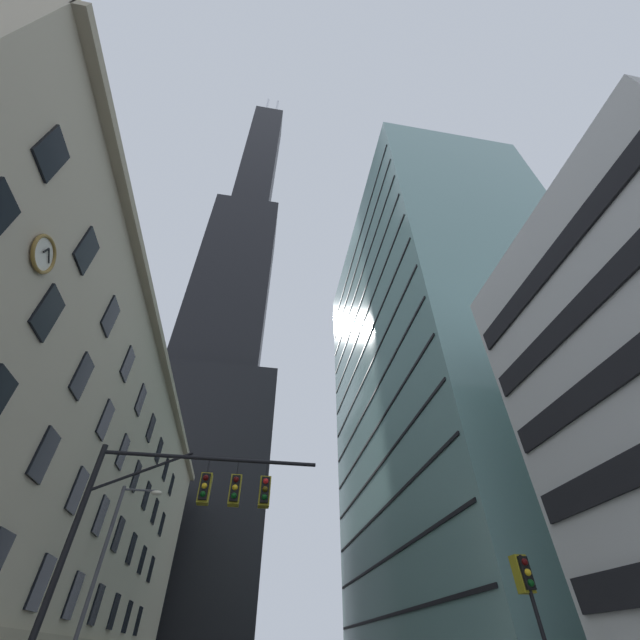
# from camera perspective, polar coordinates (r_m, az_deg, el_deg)

# --- Properties ---
(station_building) EXTENTS (13.17, 57.28, 22.51)m
(station_building) POSITION_cam_1_polar(r_m,az_deg,el_deg) (38.49, -35.45, -19.20)
(station_building) COLOR #BCAF93
(station_building) RESTS_ON ground
(dark_skyscraper) EXTENTS (28.68, 28.68, 229.82)m
(dark_skyscraper) POSITION_cam_1_polar(r_m,az_deg,el_deg) (106.73, -13.74, -1.42)
(dark_skyscraper) COLOR black
(dark_skyscraper) RESTS_ON ground
(glass_office_midrise) EXTENTS (19.82, 37.31, 58.02)m
(glass_office_midrise) POSITION_cam_1_polar(r_m,az_deg,el_deg) (53.16, 17.17, -7.76)
(glass_office_midrise) COLOR gray
(glass_office_midrise) RESTS_ON ground
(traffic_signal_mast) EXTENTS (8.05, 0.63, 7.05)m
(traffic_signal_mast) POSITION_cam_1_polar(r_m,az_deg,el_deg) (15.71, -18.51, -24.34)
(traffic_signal_mast) COLOR black
(traffic_signal_mast) RESTS_ON sidewalk_left
(traffic_light_near_right) EXTENTS (0.40, 0.63, 3.67)m
(traffic_light_near_right) POSITION_cam_1_polar(r_m,az_deg,el_deg) (16.17, 27.99, -30.80)
(traffic_light_near_right) COLOR black
(traffic_light_near_right) RESTS_ON sidewalk_right
(street_lamppost) EXTENTS (2.02, 0.32, 7.78)m
(street_lamppost) POSITION_cam_1_polar(r_m,az_deg,el_deg) (23.12, -28.72, -28.33)
(street_lamppost) COLOR #47474C
(street_lamppost) RESTS_ON sidewalk_left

